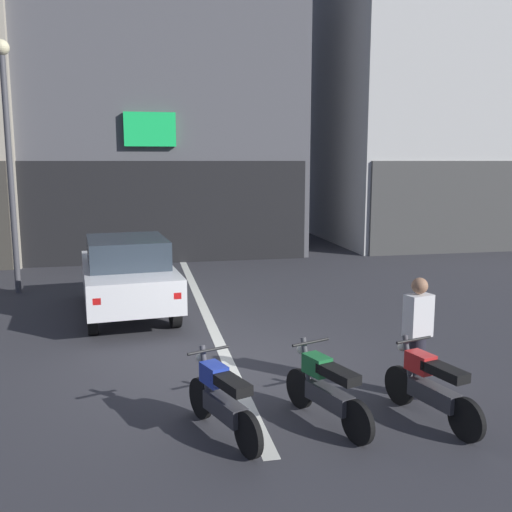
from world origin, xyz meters
The scene contains 10 objects.
ground_plane centered at (0.00, 0.00, 0.00)m, with size 120.00×120.00×0.00m, color #333338.
lane_centre_line centered at (0.00, 6.00, 0.00)m, with size 0.20×18.00×0.01m, color silver.
building_mid_block centered at (-0.49, 13.23, 5.79)m, with size 9.40×7.59×11.62m.
building_far_right centered at (10.30, 13.24, 8.95)m, with size 8.34×7.72×17.94m.
car_white_crossing_near centered at (-1.61, 3.44, 0.89)m, with size 2.18×4.26×1.64m.
street_lamp centered at (-4.30, 6.03, 3.69)m, with size 0.36×0.36×5.96m.
motorcycle_blue_row_leftmost centered at (-0.45, -2.33, 0.46)m, with size 0.71×1.59×0.98m.
motorcycle_green_row_left_mid centered at (0.85, -2.28, 0.46)m, with size 0.69×1.60×0.98m.
motorcycle_red_row_centre centered at (2.14, -2.46, 0.46)m, with size 0.61×1.63×0.98m.
person_by_motorcycles centered at (2.31, -1.74, 0.86)m, with size 0.40×0.30×1.67m.
Camera 1 is at (-1.33, -8.59, 3.21)m, focal length 40.07 mm.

